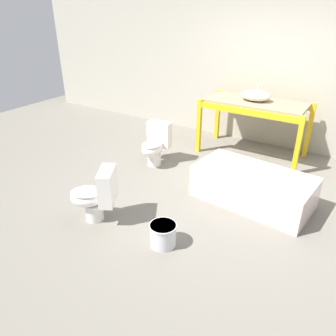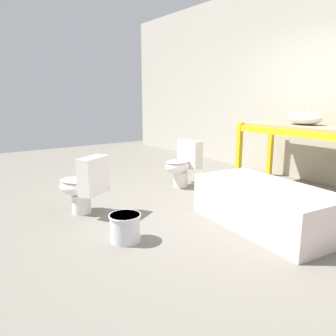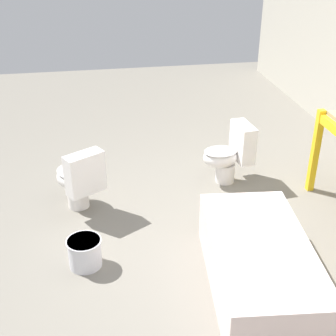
{
  "view_description": "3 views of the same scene",
  "coord_description": "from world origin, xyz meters",
  "views": [
    {
      "loc": [
        1.57,
        -3.72,
        2.39
      ],
      "look_at": [
        -0.36,
        -0.68,
        0.57
      ],
      "focal_mm": 35.0,
      "sensor_mm": 36.0,
      "label": 1
    },
    {
      "loc": [
        2.56,
        -2.68,
        1.34
      ],
      "look_at": [
        -0.37,
        -0.58,
        0.54
      ],
      "focal_mm": 35.0,
      "sensor_mm": 36.0,
      "label": 2
    },
    {
      "loc": [
        3.27,
        -1.19,
        2.66
      ],
      "look_at": [
        -0.52,
        -0.52,
        0.61
      ],
      "focal_mm": 50.0,
      "sensor_mm": 36.0,
      "label": 3
    }
  ],
  "objects": [
    {
      "name": "bathtub_main",
      "position": [
        0.51,
        0.03,
        0.25
      ],
      "size": [
        1.57,
        0.91,
        0.44
      ],
      "rotation": [
        0.0,
        0.0,
        -0.1
      ],
      "color": "silver",
      "rests_on": "ground_plane"
    },
    {
      "name": "toilet_far",
      "position": [
        -1.22,
        0.3,
        0.35
      ],
      "size": [
        0.4,
        0.57,
        0.68
      ],
      "rotation": [
        0.0,
        0.0,
        0.1
      ],
      "color": "white",
      "rests_on": "ground_plane"
    },
    {
      "name": "shelving_rack",
      "position": [
        -0.04,
        1.52,
        0.8
      ],
      "size": [
        1.73,
        0.84,
        0.94
      ],
      "color": "yellow",
      "rests_on": "ground_plane"
    },
    {
      "name": "warehouse_wall_rear",
      "position": [
        0.0,
        2.18,
        1.6
      ],
      "size": [
        10.8,
        0.08,
        3.2
      ],
      "color": "#B2AD9E",
      "rests_on": "ground_plane"
    },
    {
      "name": "ground_plane",
      "position": [
        0.0,
        0.0,
        0.0
      ],
      "size": [
        12.0,
        12.0,
        0.0
      ],
      "primitive_type": "plane",
      "color": "slate"
    },
    {
      "name": "toilet_near",
      "position": [
        -0.93,
        -1.37,
        0.35
      ],
      "size": [
        0.64,
        0.57,
        0.68
      ],
      "rotation": [
        0.0,
        0.0,
        -1.04
      ],
      "color": "white",
      "rests_on": "ground_plane"
    },
    {
      "name": "bucket_white",
      "position": [
        0.0,
        -1.34,
        0.14
      ],
      "size": [
        0.3,
        0.3,
        0.26
      ],
      "color": "silver",
      "rests_on": "ground_plane"
    },
    {
      "name": "sink_basin",
      "position": [
        -0.07,
        1.55,
        1.03
      ],
      "size": [
        0.49,
        0.37,
        0.25
      ],
      "color": "silver",
      "rests_on": "shelving_rack"
    }
  ]
}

